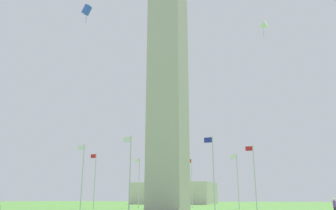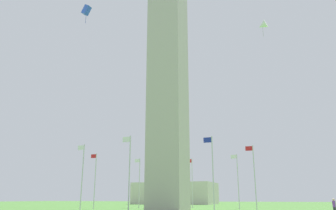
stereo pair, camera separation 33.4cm
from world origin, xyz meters
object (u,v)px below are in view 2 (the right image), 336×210
flagpole_n (95,178)px  person_purple_shirt (334,207)px  flagpole_s (254,174)px  flagpole_sw (238,178)px  distant_building (176,193)px  obelisk_monument (168,57)px  flagpole_se (212,170)px  flagpole_ne (82,174)px  flagpole_nw (139,180)px  flagpole_e (129,170)px  kite_blue_box (86,10)px  flagpole_w (192,181)px  kite_white_delta (263,25)px

flagpole_n → person_purple_shirt: 36.24m
flagpole_s → person_purple_shirt: 12.95m
flagpole_sw → distant_building: (25.50, -40.82, -1.82)m
obelisk_monument → flagpole_se: (-9.15, 9.21, -19.91)m
obelisk_monument → person_purple_shirt: 33.60m
flagpole_ne → flagpole_nw: bearing=-90.0°
flagpole_n → flagpole_se: bearing=157.5°
flagpole_sw → person_purple_shirt: bearing=126.0°
obelisk_monument → flagpole_n: 23.82m
flagpole_e → flagpole_se: bearing=-157.5°
flagpole_ne → flagpole_s: same height
obelisk_monument → distant_building: size_ratio=2.10×
flagpole_nw → kite_blue_box: (-1.61, 22.40, 22.97)m
flagpole_w → flagpole_nw: bearing=22.5°
flagpole_nw → flagpole_n: bearing=67.5°
kite_white_delta → flagpole_sw: bearing=-65.4°
flagpole_sw → kite_blue_box: bearing=53.1°
flagpole_w → flagpole_se: bearing=112.5°
kite_white_delta → flagpole_n: bearing=-11.5°
flagpole_se → flagpole_sw: bearing=-90.0°
person_purple_shirt → flagpole_n: bearing=-16.5°
person_purple_shirt → kite_blue_box: size_ratio=0.58×
flagpole_se → flagpole_sw: 18.42m
flagpole_e → kite_blue_box: (7.60, 0.17, 22.97)m
flagpole_n → flagpole_se: 24.06m
flagpole_ne → flagpole_se: size_ratio=1.00×
flagpole_nw → distant_building: flagpole_nw is taller
flagpole_e → flagpole_nw: same height
flagpole_w → kite_white_delta: 31.74m
kite_white_delta → distant_building: 68.18m
flagpole_n → flagpole_nw: (-3.81, -9.21, 0.00)m
obelisk_monument → flagpole_ne: 23.81m
flagpole_nw → kite_blue_box: bearing=94.1°
flagpole_e → flagpole_nw: 24.06m
flagpole_s → flagpole_w: (13.02, -13.02, 0.00)m
flagpole_ne → flagpole_se: bearing=180.0°
flagpole_n → flagpole_nw: bearing=-112.5°
obelisk_monument → kite_white_delta: 17.18m
flagpole_ne → flagpole_nw: 18.42m
flagpole_n → flagpole_e: size_ratio=1.00×
flagpole_se → flagpole_w: 24.06m
distant_building → flagpole_ne: bearing=96.8°
flagpole_n → flagpole_e: 18.42m
kite_blue_box → flagpole_w: bearing=-106.2°
flagpole_ne → flagpole_w: size_ratio=1.00×
kite_white_delta → flagpole_ne: bearing=7.3°
person_purple_shirt → kite_blue_box: 40.40m
kite_blue_box → flagpole_e: bearing=-178.7°
person_purple_shirt → kite_white_delta: kite_white_delta is taller
flagpole_e → obelisk_monument: bearing=-90.2°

